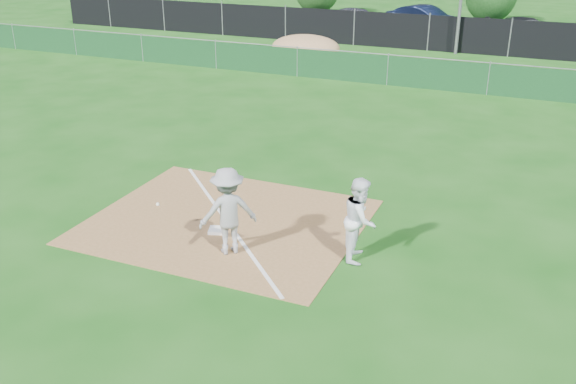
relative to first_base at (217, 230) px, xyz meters
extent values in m
plane|color=#134B10|center=(-0.06, 9.56, -0.06)|extent=(90.00, 90.00, 0.00)
cube|color=brown|center=(-0.06, 0.56, -0.05)|extent=(6.00, 5.00, 0.02)
cube|color=white|center=(-0.06, 0.56, -0.03)|extent=(5.01, 5.01, 0.01)
cube|color=#0F3A1A|center=(-0.06, 14.56, 0.54)|extent=(44.00, 0.05, 1.20)
ellipsoid|color=#9F764C|center=(-5.06, 18.06, 0.53)|extent=(3.38, 2.60, 1.17)
cube|color=black|center=(-0.06, 22.56, 0.84)|extent=(46.00, 0.04, 1.80)
cube|color=black|center=(-0.06, 27.56, -0.05)|extent=(46.00, 9.00, 0.01)
cube|color=white|center=(0.00, 0.00, 0.00)|extent=(0.44, 0.44, 0.07)
imported|color=#A5A5A8|center=(0.68, -0.69, 0.89)|extent=(1.35, 1.30, 1.85)
sphere|color=white|center=(-1.14, -0.51, 0.64)|extent=(0.08, 0.08, 0.08)
imported|color=white|center=(3.22, 0.15, 0.82)|extent=(0.80, 0.95, 1.75)
imported|color=#999BA1|center=(-5.39, 27.44, 0.62)|extent=(4.23, 2.63, 1.34)
imported|color=#101932|center=(-1.40, 28.01, 0.72)|extent=(4.91, 3.30, 1.53)
imported|color=black|center=(4.54, 27.10, 0.62)|extent=(4.92, 3.50, 1.32)
cylinder|color=#382316|center=(-9.86, 32.26, 0.48)|extent=(0.24, 0.24, 1.07)
cylinder|color=#382316|center=(1.74, 32.64, 0.48)|extent=(0.24, 0.24, 1.08)
camera|label=1|loc=(6.41, -11.01, 6.38)|focal=40.00mm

